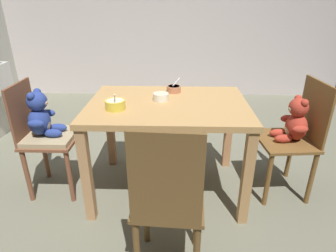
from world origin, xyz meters
TOP-DOWN VIEW (x-y plane):
  - ground_plane at (0.00, 0.00)m, footprint 5.20×5.20m
  - wall_rear at (0.00, 2.56)m, footprint 5.20×0.08m
  - dining_table at (0.00, 0.00)m, footprint 1.16×0.83m
  - teddy_chair_near_right at (0.95, 0.01)m, footprint 0.42×0.45m
  - teddy_chair_near_front at (0.03, -0.78)m, footprint 0.39×0.39m
  - teddy_chair_near_left at (-0.94, -0.03)m, footprint 0.38×0.38m
  - porridge_bowl_yellow_near_left at (-0.35, -0.14)m, footprint 0.14×0.15m
  - porridge_bowl_white_center at (-0.05, 0.05)m, footprint 0.11×0.11m
  - porridge_bowl_terracotta_far_center at (0.04, 0.25)m, footprint 0.11×0.11m

SIDE VIEW (x-z plane):
  - ground_plane at x=0.00m, z-range -0.04..0.00m
  - teddy_chair_near_right at x=0.95m, z-range 0.09..1.00m
  - teddy_chair_near_front at x=0.03m, z-range 0.08..1.02m
  - teddy_chair_near_left at x=-0.94m, z-range 0.11..1.00m
  - dining_table at x=0.00m, z-range 0.27..1.02m
  - porridge_bowl_terracotta_far_center at x=0.04m, z-range 0.72..0.83m
  - porridge_bowl_white_center at x=-0.05m, z-range 0.75..0.80m
  - porridge_bowl_yellow_near_left at x=-0.35m, z-range 0.72..0.85m
  - wall_rear at x=0.00m, z-range 0.00..2.62m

